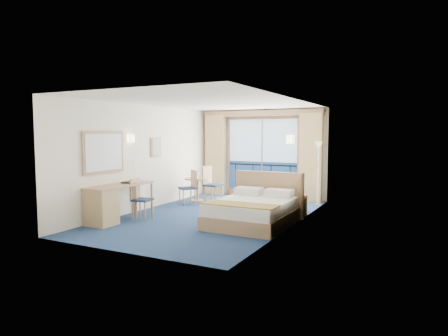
% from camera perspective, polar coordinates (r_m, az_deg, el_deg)
% --- Properties ---
extents(floor, '(6.50, 6.50, 0.00)m').
position_cam_1_polar(floor, '(9.62, -1.61, -6.87)').
color(floor, navy).
rests_on(floor, ground).
extents(room_walls, '(4.04, 6.54, 2.72)m').
position_cam_1_polar(room_walls, '(9.42, -1.64, 3.77)').
color(room_walls, white).
rests_on(room_walls, ground).
extents(balcony_door, '(2.36, 0.03, 2.52)m').
position_cam_1_polar(balcony_door, '(12.37, 5.44, 1.11)').
color(balcony_door, navy).
rests_on(balcony_door, room_walls).
extents(curtain_left, '(0.65, 0.22, 2.55)m').
position_cam_1_polar(curtain_left, '(12.87, -1.21, 1.87)').
color(curtain_left, tan).
rests_on(curtain_left, room_walls).
extents(curtain_right, '(0.65, 0.22, 2.55)m').
position_cam_1_polar(curtain_right, '(11.74, 12.28, 1.45)').
color(curtain_right, tan).
rests_on(curtain_right, room_walls).
extents(pelmet, '(3.80, 0.25, 0.18)m').
position_cam_1_polar(pelmet, '(12.25, 5.33, 7.79)').
color(pelmet, tan).
rests_on(pelmet, room_walls).
extents(mirror, '(0.05, 1.25, 0.95)m').
position_cam_1_polar(mirror, '(9.37, -16.79, 2.16)').
color(mirror, tan).
rests_on(mirror, room_walls).
extents(wall_print, '(0.04, 0.42, 0.52)m').
position_cam_1_polar(wall_print, '(10.86, -9.70, 2.93)').
color(wall_print, tan).
rests_on(wall_print, room_walls).
extents(sconce_left, '(0.18, 0.18, 0.18)m').
position_cam_1_polar(sconce_left, '(10.01, -13.15, 4.13)').
color(sconce_left, '#FFE8B2').
rests_on(sconce_left, room_walls).
extents(sconce_right, '(0.18, 0.18, 0.18)m').
position_cam_1_polar(sconce_right, '(8.52, 9.45, 4.07)').
color(sconce_right, '#FFE8B2').
rests_on(sconce_right, room_walls).
extents(bed, '(1.71, 2.03, 1.07)m').
position_cam_1_polar(bed, '(8.73, 4.21, -6.10)').
color(bed, tan).
rests_on(bed, ground).
extents(nightstand, '(0.39, 0.37, 0.51)m').
position_cam_1_polar(nightstand, '(9.82, 10.47, -5.20)').
color(nightstand, tan).
rests_on(nightstand, ground).
extents(phone, '(0.23, 0.20, 0.09)m').
position_cam_1_polar(phone, '(9.81, 10.55, -3.45)').
color(phone, silver).
rests_on(phone, nightstand).
extents(armchair, '(1.00, 1.01, 0.72)m').
position_cam_1_polar(armchair, '(10.35, 8.37, -4.04)').
color(armchair, '#454A54').
rests_on(armchair, ground).
extents(floor_lamp, '(0.24, 0.24, 1.75)m').
position_cam_1_polar(floor_lamp, '(11.23, 13.34, 1.54)').
color(floor_lamp, silver).
rests_on(floor_lamp, ground).
extents(desk, '(0.60, 1.75, 0.82)m').
position_cam_1_polar(desk, '(9.09, -16.55, -4.87)').
color(desk, tan).
rests_on(desk, ground).
extents(desk_chair, '(0.46, 0.45, 0.93)m').
position_cam_1_polar(desk_chair, '(9.44, -12.03, -3.96)').
color(desk_chair, '#202C4A').
rests_on(desk_chair, ground).
extents(folder, '(0.38, 0.33, 0.03)m').
position_cam_1_polar(folder, '(9.56, -13.35, -2.01)').
color(folder, black).
rests_on(folder, desk).
extents(desk_lamp, '(0.13, 0.13, 0.50)m').
position_cam_1_polar(desk_lamp, '(9.90, -12.77, 0.33)').
color(desk_lamp, silver).
rests_on(desk_lamp, desk).
extents(round_table, '(0.75, 0.75, 0.67)m').
position_cam_1_polar(round_table, '(11.66, -3.82, -2.25)').
color(round_table, tan).
rests_on(round_table, ground).
extents(table_chair_a, '(0.49, 0.48, 1.04)m').
position_cam_1_polar(table_chair_a, '(11.45, -1.93, -1.99)').
color(table_chair_a, '#202C4A').
rests_on(table_chair_a, ground).
extents(table_chair_b, '(0.58, 0.58, 0.96)m').
position_cam_1_polar(table_chair_b, '(11.13, -4.87, -2.45)').
color(table_chair_b, '#202C4A').
rests_on(table_chair_b, ground).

